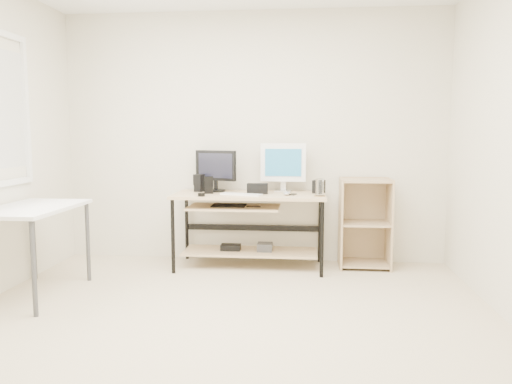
{
  "coord_description": "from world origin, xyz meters",
  "views": [
    {
      "loc": [
        0.54,
        -3.23,
        1.34
      ],
      "look_at": [
        0.1,
        1.3,
        0.81
      ],
      "focal_mm": 35.0,
      "sensor_mm": 36.0,
      "label": 1
    }
  ],
  "objects_px": {
    "black_monitor": "(216,168)",
    "audio_controller": "(209,185)",
    "side_table": "(32,216)",
    "shelf_unit": "(364,222)",
    "white_imac": "(283,164)",
    "desk": "(247,215)"
  },
  "relations": [
    {
      "from": "white_imac",
      "to": "audio_controller",
      "type": "relative_size",
      "value": 2.85
    },
    {
      "from": "desk",
      "to": "white_imac",
      "type": "bearing_deg",
      "value": 29.92
    },
    {
      "from": "shelf_unit",
      "to": "white_imac",
      "type": "xyz_separation_m",
      "value": [
        -0.83,
        0.04,
        0.58
      ]
    },
    {
      "from": "side_table",
      "to": "black_monitor",
      "type": "height_order",
      "value": "black_monitor"
    },
    {
      "from": "side_table",
      "to": "desk",
      "type": "bearing_deg",
      "value": 32.65
    },
    {
      "from": "shelf_unit",
      "to": "audio_controller",
      "type": "xyz_separation_m",
      "value": [
        -1.55,
        -0.2,
        0.38
      ]
    },
    {
      "from": "desk",
      "to": "side_table",
      "type": "relative_size",
      "value": 1.5
    },
    {
      "from": "black_monitor",
      "to": "audio_controller",
      "type": "xyz_separation_m",
      "value": [
        -0.04,
        -0.19,
        -0.16
      ]
    },
    {
      "from": "shelf_unit",
      "to": "audio_controller",
      "type": "bearing_deg",
      "value": -172.52
    },
    {
      "from": "desk",
      "to": "white_imac",
      "type": "xyz_separation_m",
      "value": [
        0.35,
        0.2,
        0.5
      ]
    },
    {
      "from": "black_monitor",
      "to": "white_imac",
      "type": "xyz_separation_m",
      "value": [
        0.69,
        0.06,
        0.04
      ]
    },
    {
      "from": "black_monitor",
      "to": "audio_controller",
      "type": "height_order",
      "value": "black_monitor"
    },
    {
      "from": "desk",
      "to": "white_imac",
      "type": "height_order",
      "value": "white_imac"
    },
    {
      "from": "side_table",
      "to": "shelf_unit",
      "type": "distance_m",
      "value": 3.09
    },
    {
      "from": "black_monitor",
      "to": "audio_controller",
      "type": "bearing_deg",
      "value": -79.09
    },
    {
      "from": "audio_controller",
      "to": "side_table",
      "type": "bearing_deg",
      "value": -155.83
    },
    {
      "from": "desk",
      "to": "audio_controller",
      "type": "xyz_separation_m",
      "value": [
        -0.38,
        -0.04,
        0.3
      ]
    },
    {
      "from": "white_imac",
      "to": "side_table",
      "type": "bearing_deg",
      "value": -143.96
    },
    {
      "from": "black_monitor",
      "to": "white_imac",
      "type": "height_order",
      "value": "white_imac"
    },
    {
      "from": "black_monitor",
      "to": "side_table",
      "type": "bearing_deg",
      "value": -114.99
    },
    {
      "from": "shelf_unit",
      "to": "black_monitor",
      "type": "bearing_deg",
      "value": -179.43
    },
    {
      "from": "white_imac",
      "to": "black_monitor",
      "type": "bearing_deg",
      "value": -171.5
    }
  ]
}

